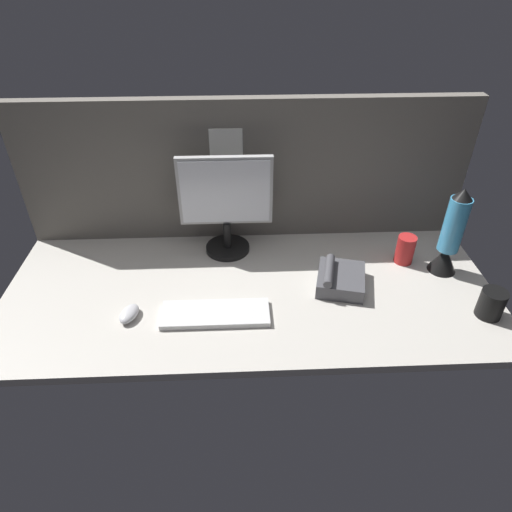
# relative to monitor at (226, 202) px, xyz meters

# --- Properties ---
(ground_plane) EXTENTS (1.80, 0.80, 0.03)m
(ground_plane) POSITION_rel_monitor_xyz_m (0.08, -0.25, -0.24)
(ground_plane) COLOR beige
(cubicle_wall_back) EXTENTS (1.80, 0.06, 0.58)m
(cubicle_wall_back) POSITION_rel_monitor_xyz_m (0.08, 0.12, 0.07)
(cubicle_wall_back) COLOR slate
(cubicle_wall_back) RESTS_ON ground_plane
(monitor) EXTENTS (0.36, 0.18, 0.41)m
(monitor) POSITION_rel_monitor_xyz_m (0.00, 0.00, 0.00)
(monitor) COLOR black
(monitor) RESTS_ON ground_plane
(keyboard) EXTENTS (0.37, 0.13, 0.02)m
(keyboard) POSITION_rel_monitor_xyz_m (-0.04, -0.40, -0.21)
(keyboard) COLOR silver
(keyboard) RESTS_ON ground_plane
(mouse) EXTENTS (0.08, 0.11, 0.03)m
(mouse) POSITION_rel_monitor_xyz_m (-0.33, -0.40, -0.20)
(mouse) COLOR silver
(mouse) RESTS_ON ground_plane
(mug_red_plastic) EXTENTS (0.07, 0.07, 0.12)m
(mug_red_plastic) POSITION_rel_monitor_xyz_m (0.70, -0.12, -0.16)
(mug_red_plastic) COLOR red
(mug_red_plastic) RESTS_ON ground_plane
(mug_black_travel) EXTENTS (0.09, 0.09, 0.10)m
(mug_black_travel) POSITION_rel_monitor_xyz_m (0.90, -0.44, -0.17)
(mug_black_travel) COLOR black
(mug_black_travel) RESTS_ON ground_plane
(lava_lamp) EXTENTS (0.11, 0.11, 0.35)m
(lava_lamp) POSITION_rel_monitor_xyz_m (0.84, -0.18, -0.07)
(lava_lamp) COLOR black
(lava_lamp) RESTS_ON ground_plane
(desk_phone) EXTENTS (0.21, 0.23, 0.09)m
(desk_phone) POSITION_rel_monitor_xyz_m (0.42, -0.26, -0.19)
(desk_phone) COLOR #4C4C51
(desk_phone) RESTS_ON ground_plane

